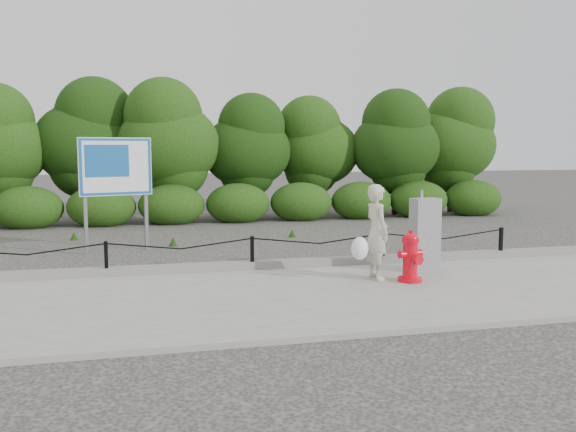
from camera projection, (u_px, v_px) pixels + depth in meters
The scene contains 9 objects.
ground at pixel (252, 274), 10.90m from camera, with size 90.00×90.00×0.00m, color #2D2B28.
sidewalk at pixel (277, 298), 8.96m from camera, with size 14.00×4.00×0.08m, color gray.
curb at pixel (252, 265), 10.93m from camera, with size 14.00×0.22×0.14m, color slate.
chain_barrier at pixel (252, 249), 10.85m from camera, with size 10.06×0.06×0.60m.
treeline at pixel (195, 140), 19.20m from camera, with size 20.55×3.63×4.53m.
fire_hydrant at pixel (411, 257), 9.85m from camera, with size 0.47×0.48×0.84m.
pedestrian at pixel (376, 233), 9.99m from camera, with size 0.70×0.60×1.57m.
utility_cabinet at pixel (425, 235), 10.69m from camera, with size 0.52×0.38×1.42m.
advertising_sign at pixel (116, 172), 12.94m from camera, with size 1.50×0.50×2.46m.
Camera 1 is at (-1.93, -10.56, 2.23)m, focal length 38.00 mm.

